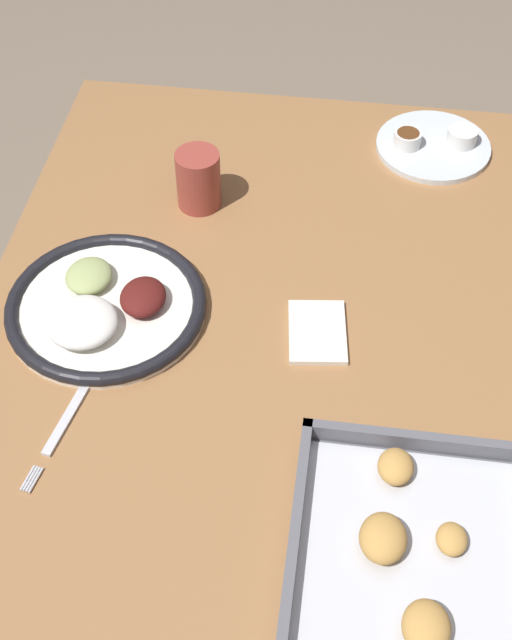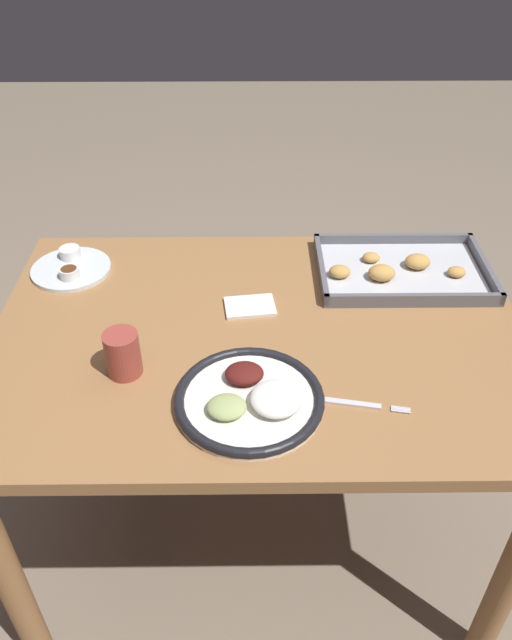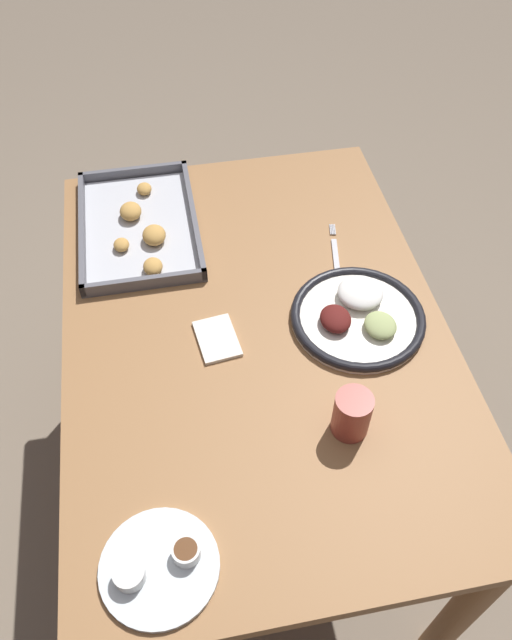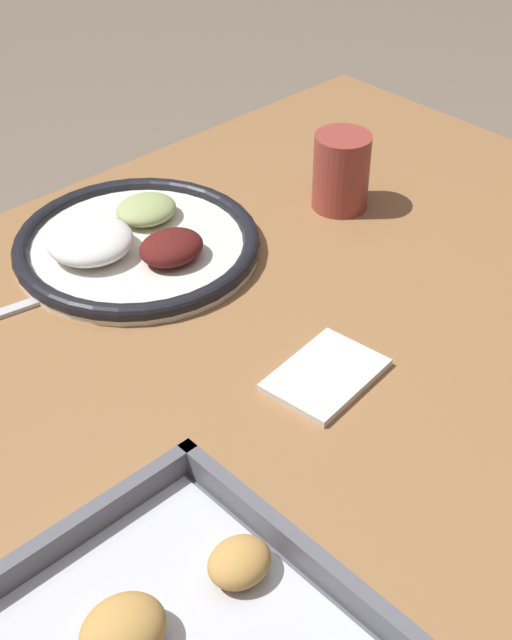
% 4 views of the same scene
% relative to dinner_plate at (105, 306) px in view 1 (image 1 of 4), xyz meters
% --- Properties ---
extents(ground_plane, '(8.00, 8.00, 0.00)m').
position_rel_dinner_plate_xyz_m(ground_plane, '(0.02, 0.21, -0.72)').
color(ground_plane, '#7A6B59').
extents(dining_table, '(1.13, 0.78, 0.71)m').
position_rel_dinner_plate_xyz_m(dining_table, '(0.02, 0.21, -0.12)').
color(dining_table, olive).
rests_on(dining_table, ground_plane).
extents(dinner_plate, '(0.28, 0.28, 0.05)m').
position_rel_dinner_plate_xyz_m(dinner_plate, '(0.00, 0.00, 0.00)').
color(dinner_plate, white).
rests_on(dinner_plate, dining_table).
extents(fork, '(0.20, 0.05, 0.00)m').
position_rel_dinner_plate_xyz_m(fork, '(0.18, -0.00, -0.01)').
color(fork, silver).
rests_on(fork, dining_table).
extents(saucer_plate, '(0.19, 0.19, 0.04)m').
position_rel_dinner_plate_xyz_m(saucer_plate, '(-0.43, 0.45, -0.00)').
color(saucer_plate, silver).
rests_on(saucer_plate, dining_table).
extents(baking_tray, '(0.40, 0.27, 0.04)m').
position_rel_dinner_plate_xyz_m(baking_tray, '(0.36, 0.42, -0.00)').
color(baking_tray, '#595960').
rests_on(baking_tray, dining_table).
extents(drinking_cup, '(0.07, 0.07, 0.09)m').
position_rel_dinner_plate_xyz_m(drinking_cup, '(-0.24, 0.09, 0.03)').
color(drinking_cup, '#993D33').
rests_on(drinking_cup, dining_table).
extents(napkin, '(0.12, 0.09, 0.01)m').
position_rel_dinner_plate_xyz_m(napkin, '(-0.00, 0.29, -0.01)').
color(napkin, silver).
rests_on(napkin, dining_table).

